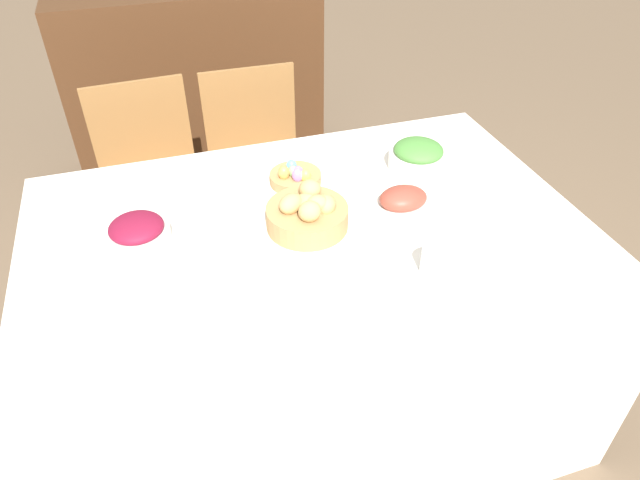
{
  "coord_description": "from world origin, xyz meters",
  "views": [
    {
      "loc": [
        -0.38,
        -1.3,
        1.81
      ],
      "look_at": [
        0.0,
        -0.09,
        0.8
      ],
      "focal_mm": 32.0,
      "sensor_mm": 36.0,
      "label": 1
    }
  ],
  "objects_px": {
    "chair_far_left": "(153,178)",
    "green_salad_bowl": "(418,156)",
    "dinner_plate": "(371,325)",
    "knife": "(425,313)",
    "drinking_cup": "(436,262)",
    "fork": "(313,340)",
    "egg_basket": "(295,177)",
    "butter_dish": "(244,301)",
    "beet_salad_bowl": "(137,232)",
    "chair_far_center": "(258,162)",
    "ham_platter": "(403,200)",
    "sideboard": "(196,81)",
    "spoon": "(436,310)",
    "bread_basket": "(309,213)"
  },
  "relations": [
    {
      "from": "chair_far_center",
      "to": "ham_platter",
      "type": "xyz_separation_m",
      "value": [
        0.29,
        -0.9,
        0.31
      ]
    },
    {
      "from": "sideboard",
      "to": "green_salad_bowl",
      "type": "bearing_deg",
      "value": -70.62
    },
    {
      "from": "dinner_plate",
      "to": "green_salad_bowl",
      "type": "bearing_deg",
      "value": 56.51
    },
    {
      "from": "bread_basket",
      "to": "butter_dish",
      "type": "height_order",
      "value": "bread_basket"
    },
    {
      "from": "green_salad_bowl",
      "to": "ham_platter",
      "type": "bearing_deg",
      "value": -125.69
    },
    {
      "from": "egg_basket",
      "to": "chair_far_center",
      "type": "bearing_deg",
      "value": 89.81
    },
    {
      "from": "sideboard",
      "to": "fork",
      "type": "relative_size",
      "value": 7.63
    },
    {
      "from": "bread_basket",
      "to": "spoon",
      "type": "relative_size",
      "value": 1.35
    },
    {
      "from": "green_salad_bowl",
      "to": "beet_salad_bowl",
      "type": "xyz_separation_m",
      "value": [
        -0.96,
        -0.14,
        -0.01
      ]
    },
    {
      "from": "egg_basket",
      "to": "ham_platter",
      "type": "bearing_deg",
      "value": -38.81
    },
    {
      "from": "egg_basket",
      "to": "ham_platter",
      "type": "height_order",
      "value": "egg_basket"
    },
    {
      "from": "chair_far_left",
      "to": "knife",
      "type": "relative_size",
      "value": 4.71
    },
    {
      "from": "fork",
      "to": "butter_dish",
      "type": "xyz_separation_m",
      "value": [
        -0.13,
        0.17,
        0.01
      ]
    },
    {
      "from": "sideboard",
      "to": "green_salad_bowl",
      "type": "xyz_separation_m",
      "value": [
        0.58,
        -1.65,
        0.31
      ]
    },
    {
      "from": "dinner_plate",
      "to": "drinking_cup",
      "type": "relative_size",
      "value": 2.99
    },
    {
      "from": "sideboard",
      "to": "dinner_plate",
      "type": "bearing_deg",
      "value": -86.36
    },
    {
      "from": "fork",
      "to": "spoon",
      "type": "relative_size",
      "value": 1.0
    },
    {
      "from": "chair_far_left",
      "to": "dinner_plate",
      "type": "xyz_separation_m",
      "value": [
        0.47,
        -1.35,
        0.29
      ]
    },
    {
      "from": "chair_far_center",
      "to": "butter_dish",
      "type": "xyz_separation_m",
      "value": [
        -0.29,
        -1.18,
        0.3
      ]
    },
    {
      "from": "egg_basket",
      "to": "beet_salad_bowl",
      "type": "xyz_separation_m",
      "value": [
        -0.52,
        -0.17,
        0.01
      ]
    },
    {
      "from": "chair_far_center",
      "to": "knife",
      "type": "bearing_deg",
      "value": -83.2
    },
    {
      "from": "sideboard",
      "to": "butter_dish",
      "type": "distance_m",
      "value": 2.16
    },
    {
      "from": "bread_basket",
      "to": "ham_platter",
      "type": "distance_m",
      "value": 0.32
    },
    {
      "from": "bread_basket",
      "to": "knife",
      "type": "height_order",
      "value": "bread_basket"
    },
    {
      "from": "egg_basket",
      "to": "fork",
      "type": "xyz_separation_m",
      "value": [
        -0.15,
        -0.69,
        -0.02
      ]
    },
    {
      "from": "butter_dish",
      "to": "chair_far_left",
      "type": "bearing_deg",
      "value": 98.99
    },
    {
      "from": "green_salad_bowl",
      "to": "spoon",
      "type": "height_order",
      "value": "green_salad_bowl"
    },
    {
      "from": "egg_basket",
      "to": "knife",
      "type": "bearing_deg",
      "value": -77.7
    },
    {
      "from": "egg_basket",
      "to": "knife",
      "type": "height_order",
      "value": "egg_basket"
    },
    {
      "from": "bread_basket",
      "to": "butter_dish",
      "type": "xyz_separation_m",
      "value": [
        -0.26,
        -0.28,
        -0.03
      ]
    },
    {
      "from": "chair_far_left",
      "to": "chair_far_center",
      "type": "bearing_deg",
      "value": -3.55
    },
    {
      "from": "knife",
      "to": "butter_dish",
      "type": "distance_m",
      "value": 0.46
    },
    {
      "from": "chair_far_left",
      "to": "green_salad_bowl",
      "type": "relative_size",
      "value": 4.32
    },
    {
      "from": "sideboard",
      "to": "spoon",
      "type": "distance_m",
      "value": 2.34
    },
    {
      "from": "fork",
      "to": "chair_far_left",
      "type": "bearing_deg",
      "value": 100.86
    },
    {
      "from": "fork",
      "to": "butter_dish",
      "type": "distance_m",
      "value": 0.21
    },
    {
      "from": "beet_salad_bowl",
      "to": "dinner_plate",
      "type": "distance_m",
      "value": 0.73
    },
    {
      "from": "knife",
      "to": "drinking_cup",
      "type": "distance_m",
      "value": 0.17
    },
    {
      "from": "egg_basket",
      "to": "drinking_cup",
      "type": "bearing_deg",
      "value": -66.14
    },
    {
      "from": "chair_far_center",
      "to": "egg_basket",
      "type": "bearing_deg",
      "value": -89.64
    },
    {
      "from": "bread_basket",
      "to": "beet_salad_bowl",
      "type": "relative_size",
      "value": 1.34
    },
    {
      "from": "fork",
      "to": "bread_basket",
      "type": "bearing_deg",
      "value": 71.92
    },
    {
      "from": "green_salad_bowl",
      "to": "drinking_cup",
      "type": "bearing_deg",
      "value": -110.12
    },
    {
      "from": "butter_dish",
      "to": "dinner_plate",
      "type": "bearing_deg",
      "value": -30.52
    },
    {
      "from": "chair_far_center",
      "to": "egg_basket",
      "type": "xyz_separation_m",
      "value": [
        -0.0,
        -0.66,
        0.31
      ]
    },
    {
      "from": "beet_salad_bowl",
      "to": "dinner_plate",
      "type": "xyz_separation_m",
      "value": [
        0.52,
        -0.51,
        -0.03
      ]
    },
    {
      "from": "dinner_plate",
      "to": "drinking_cup",
      "type": "bearing_deg",
      "value": 29.37
    },
    {
      "from": "spoon",
      "to": "butter_dish",
      "type": "distance_m",
      "value": 0.49
    },
    {
      "from": "chair_far_center",
      "to": "drinking_cup",
      "type": "relative_size",
      "value": 10.37
    },
    {
      "from": "chair_far_left",
      "to": "spoon",
      "type": "relative_size",
      "value": 4.71
    }
  ]
}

